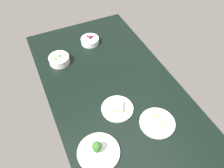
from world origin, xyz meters
TOP-DOWN VIEW (x-y plane):
  - dining_table at (0.00, 0.00)cm, footprint 155.91×84.33cm
  - bowl_peas at (-36.97, -25.22)cm, footprint 14.95×14.95cm
  - plate_eggs at (37.60, 11.89)cm, footprint 20.82×20.82cm
  - bowl_berries at (-48.88, 3.30)cm, footprint 14.40×14.40cm
  - plate_sandwich at (18.56, -4.97)cm, footprint 19.65×19.65cm
  - plate_broccoli at (39.72, -26.38)cm, footprint 22.89×22.89cm

SIDE VIEW (x-z plane):
  - dining_table at x=0.00cm, z-range 0.00..4.00cm
  - plate_sandwich at x=18.56cm, z-range 2.97..7.40cm
  - plate_eggs at x=37.60cm, z-range 2.63..7.75cm
  - plate_broccoli at x=39.72cm, z-range 1.34..10.24cm
  - bowl_berries at x=-48.88cm, z-range 3.45..9.64cm
  - bowl_peas at x=-36.97cm, z-range 3.64..10.34cm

